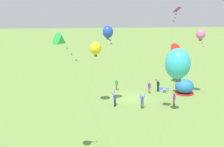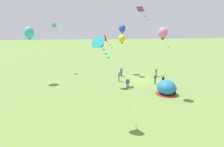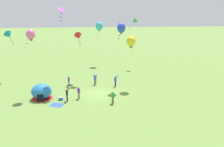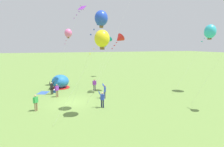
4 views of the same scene
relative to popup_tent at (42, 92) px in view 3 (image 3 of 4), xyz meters
The scene contains 18 objects.
ground_plane 7.91m from the popup_tent, ahead, with size 300.00×300.00×0.00m, color olive.
popup_tent is the anchor object (origin of this frame).
picnic_blanket 3.50m from the popup_tent, 46.72° to the right, with size 1.70×1.30×0.01m, color #3359A5.
cooler_box 2.87m from the popup_tent, 17.70° to the right, with size 0.62×0.52×0.44m.
person_strolling 9.88m from the popup_tent, 15.94° to the right, with size 0.43×0.47×1.72m.
person_arms_raised 3.74m from the popup_tent, 19.33° to the right, with size 0.58×0.70×1.89m.
person_watching_sky 9.12m from the popup_tent, 34.79° to the left, with size 0.70×0.58×1.89m.
person_near_tent 5.08m from the popup_tent, ahead, with size 0.40×0.51×1.72m.
person_far_back 11.43m from the popup_tent, 20.63° to the left, with size 0.68×0.72×1.89m.
person_with_toddler 5.81m from the popup_tent, 55.41° to the left, with size 0.28×0.59×1.72m.
kite_yellow 14.80m from the popup_tent, 14.93° to the left, with size 1.42×5.22×8.05m.
kite_purple 11.31m from the popup_tent, 46.13° to the left, with size 1.28×6.09×12.15m.
kite_blue 14.64m from the popup_tent, 18.16° to the left, with size 2.36×3.70×9.97m.
kite_cyan 23.06m from the popup_tent, 65.38° to the left, with size 1.52×5.67×9.50m.
kite_red 11.49m from the popup_tent, 58.29° to the left, with size 1.94×5.30×8.33m.
kite_green 24.74m from the popup_tent, 45.95° to the left, with size 4.35×2.99×10.27m.
kite_pink 7.85m from the popup_tent, 124.15° to the left, with size 2.32×1.82×9.29m.
kite_teal 13.86m from the popup_tent, 123.97° to the left, with size 4.83×4.68×8.51m.
Camera 3 is at (-1.31, -29.92, 11.43)m, focal length 35.00 mm.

